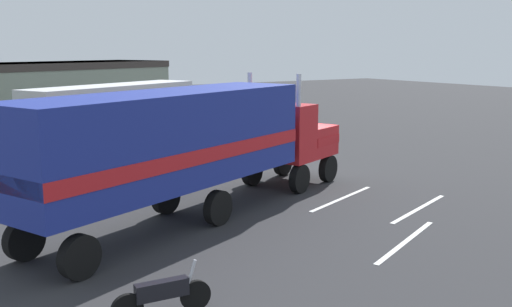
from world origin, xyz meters
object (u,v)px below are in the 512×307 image
object	(u,v)px
parked_bus	(114,109)
motorcycle	(163,295)
person_bystander	(180,169)
semi_truck	(192,141)

from	to	relation	value
parked_bus	motorcycle	bearing A→B (deg)	-106.59
person_bystander	parked_bus	bearing A→B (deg)	82.52
person_bystander	parked_bus	world-z (taller)	parked_bus
semi_truck	parked_bus	xyz separation A→B (m)	(2.71, 15.42, -0.46)
person_bystander	semi_truck	bearing A→B (deg)	-108.32
person_bystander	parked_bus	size ratio (longest dim) A/B	0.15
semi_truck	person_bystander	xyz separation A→B (m)	(1.13, 3.42, -1.63)
semi_truck	motorcycle	size ratio (longest dim) A/B	6.64
semi_truck	person_bystander	size ratio (longest dim) A/B	8.59
semi_truck	motorcycle	world-z (taller)	semi_truck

